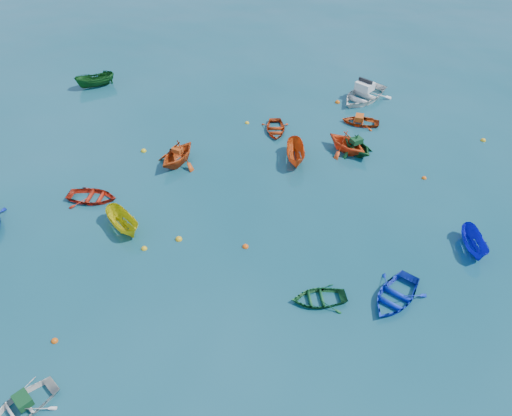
# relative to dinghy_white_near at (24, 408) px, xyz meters

# --- Properties ---
(ground) EXTENTS (160.00, 160.00, 0.00)m
(ground) POSITION_rel_dinghy_white_near_xyz_m (5.68, 8.35, 0.00)
(ground) COLOR #0A414F
(ground) RESTS_ON ground
(dinghy_white_near) EXTENTS (3.03, 3.30, 0.56)m
(dinghy_white_near) POSITION_rel_dinghy_white_near_xyz_m (0.00, 0.00, 0.00)
(dinghy_white_near) COLOR silver
(dinghy_white_near) RESTS_ON ground
(dinghy_blue_se) EXTENTS (3.38, 3.86, 0.67)m
(dinghy_blue_se) POSITION_rel_dinghy_white_near_xyz_m (13.46, 9.10, 0.00)
(dinghy_blue_se) COLOR #0F2DC0
(dinghy_blue_se) RESTS_ON ground
(dinghy_orange_w) EXTENTS (3.30, 3.62, 1.63)m
(dinghy_orange_w) POSITION_rel_dinghy_white_near_xyz_m (-0.34, 16.82, 0.00)
(dinghy_orange_w) COLOR #C84612
(dinghy_orange_w) RESTS_ON ground
(sampan_yellow_mid) EXTENTS (2.97, 2.59, 1.12)m
(sampan_yellow_mid) POSITION_rel_dinghy_white_near_xyz_m (-0.85, 10.30, 0.00)
(sampan_yellow_mid) COLOR gold
(sampan_yellow_mid) RESTS_ON ground
(dinghy_green_e) EXTENTS (3.05, 2.63, 0.53)m
(dinghy_green_e) POSITION_rel_dinghy_white_near_xyz_m (10.06, 8.11, 0.00)
(dinghy_green_e) COLOR #125124
(dinghy_green_e) RESTS_ON ground
(dinghy_red_nw) EXTENTS (3.12, 2.39, 0.60)m
(dinghy_red_nw) POSITION_rel_dinghy_white_near_xyz_m (-3.77, 12.13, 0.00)
(dinghy_red_nw) COLOR #B3210E
(dinghy_red_nw) RESTS_ON ground
(sampan_orange_n) EXTENTS (1.88, 3.25, 1.18)m
(sampan_orange_n) POSITION_rel_dinghy_white_near_xyz_m (6.78, 19.03, 0.00)
(sampan_orange_n) COLOR #D95014
(sampan_orange_n) RESTS_ON ground
(dinghy_green_n) EXTENTS (3.44, 3.46, 1.38)m
(dinghy_green_n) POSITION_rel_dinghy_white_near_xyz_m (10.40, 20.90, 0.00)
(dinghy_green_n) COLOR #114C1F
(dinghy_green_n) RESTS_ON ground
(dinghy_red_ne) EXTENTS (2.63, 1.91, 0.54)m
(dinghy_red_ne) POSITION_rel_dinghy_white_near_xyz_m (10.30, 24.72, 0.00)
(dinghy_red_ne) COLOR #BC3E0F
(dinghy_red_ne) RESTS_ON ground
(sampan_blue_far) EXTENTS (1.57, 2.74, 1.00)m
(sampan_blue_far) POSITION_rel_dinghy_white_near_xyz_m (17.16, 13.49, 0.00)
(sampan_blue_far) COLOR #1016D2
(sampan_blue_far) RESTS_ON ground
(dinghy_red_far) EXTENTS (2.60, 3.14, 0.56)m
(dinghy_red_far) POSITION_rel_dinghy_white_near_xyz_m (4.73, 22.16, 0.00)
(dinghy_red_far) COLOR #AE330E
(dinghy_red_far) RESTS_ON ground
(dinghy_orange_far) EXTENTS (3.82, 3.71, 1.53)m
(dinghy_orange_far) POSITION_rel_dinghy_white_near_xyz_m (9.75, 20.92, 0.00)
(dinghy_orange_far) COLOR #EF4716
(dinghy_orange_far) RESTS_ON ground
(sampan_green_far) EXTENTS (3.08, 2.84, 1.18)m
(sampan_green_far) POSITION_rel_dinghy_white_near_xyz_m (-10.59, 25.07, 0.00)
(sampan_green_far) COLOR #114C18
(sampan_green_far) RESTS_ON ground
(motorboat_white) EXTENTS (5.00, 5.53, 1.54)m
(motorboat_white) POSITION_rel_dinghy_white_near_xyz_m (10.14, 28.43, 0.00)
(motorboat_white) COLOR white
(motorboat_white) RESTS_ON ground
(tarp_green_a) EXTENTS (0.90, 0.83, 0.35)m
(tarp_green_a) POSITION_rel_dinghy_white_near_xyz_m (0.05, 0.09, 0.45)
(tarp_green_a) COLOR #10431F
(tarp_green_a) RESTS_ON dinghy_white_near
(tarp_orange_a) EXTENTS (0.70, 0.59, 0.30)m
(tarp_orange_a) POSITION_rel_dinghy_white_near_xyz_m (-0.33, 16.87, 0.96)
(tarp_orange_a) COLOR #B44012
(tarp_orange_a) RESTS_ON dinghy_orange_w
(tarp_green_b) EXTENTS (0.89, 0.88, 0.35)m
(tarp_green_b) POSITION_rel_dinghy_white_near_xyz_m (10.34, 20.97, 0.86)
(tarp_green_b) COLOR #114420
(tarp_green_b) RESTS_ON dinghy_green_n
(tarp_orange_b) EXTENTS (0.57, 0.75, 0.36)m
(tarp_orange_b) POSITION_rel_dinghy_white_near_xyz_m (10.20, 24.72, 0.45)
(tarp_orange_b) COLOR #D25215
(tarp_orange_b) RESTS_ON dinghy_red_ne
(buoy_or_a) EXTENTS (0.30, 0.30, 0.30)m
(buoy_or_a) POSITION_rel_dinghy_white_near_xyz_m (-0.53, 2.99, 0.00)
(buoy_or_a) COLOR #E7580C
(buoy_or_a) RESTS_ON ground
(buoy_ye_a) EXTENTS (0.37, 0.37, 0.37)m
(buoy_ye_a) POSITION_rel_dinghy_white_near_xyz_m (2.28, 10.27, 0.00)
(buoy_ye_a) COLOR gold
(buoy_ye_a) RESTS_ON ground
(buoy_ye_b) EXTENTS (0.36, 0.36, 0.36)m
(buoy_ye_b) POSITION_rel_dinghy_white_near_xyz_m (-3.04, 17.50, 0.00)
(buoy_ye_b) COLOR gold
(buoy_ye_b) RESTS_ON ground
(buoy_or_c) EXTENTS (0.33, 0.33, 0.33)m
(buoy_or_c) POSITION_rel_dinghy_white_near_xyz_m (5.83, 10.63, 0.00)
(buoy_or_c) COLOR #F9570D
(buoy_or_c) RESTS_ON ground
(buoy_ye_c) EXTENTS (0.31, 0.31, 0.31)m
(buoy_ye_c) POSITION_rel_dinghy_white_near_xyz_m (0.82, 9.15, 0.00)
(buoy_ye_c) COLOR gold
(buoy_ye_c) RESTS_ON ground
(buoy_or_d) EXTENTS (0.29, 0.29, 0.29)m
(buoy_or_d) POSITION_rel_dinghy_white_near_xyz_m (14.74, 19.15, 0.00)
(buoy_or_d) COLOR #FF610D
(buoy_or_d) RESTS_ON ground
(buoy_ye_d) EXTENTS (0.29, 0.29, 0.29)m
(buoy_ye_d) POSITION_rel_dinghy_white_near_xyz_m (2.54, 22.70, 0.00)
(buoy_ye_d) COLOR yellow
(buoy_ye_d) RESTS_ON ground
(buoy_or_e) EXTENTS (0.39, 0.39, 0.39)m
(buoy_or_e) POSITION_rel_dinghy_white_near_xyz_m (8.34, 27.37, 0.00)
(buoy_or_e) COLOR #D7590B
(buoy_or_e) RESTS_ON ground
(buoy_ye_e) EXTENTS (0.35, 0.35, 0.35)m
(buoy_ye_e) POSITION_rel_dinghy_white_near_xyz_m (18.56, 24.56, 0.00)
(buoy_ye_e) COLOR gold
(buoy_ye_e) RESTS_ON ground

